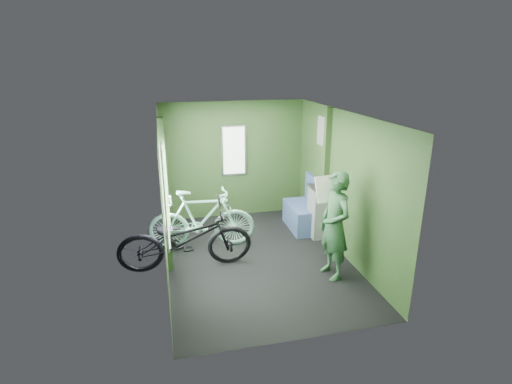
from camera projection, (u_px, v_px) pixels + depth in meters
room at (255, 172)px, 5.97m from camera, size 4.00×4.02×2.31m
bicycle_black at (187, 269)px, 6.07m from camera, size 2.00×0.89×1.16m
bicycle_mint at (203, 248)px, 6.76m from camera, size 1.83×0.81×1.12m
passenger at (335, 226)px, 5.67m from camera, size 0.47×0.71×1.59m
waste_box at (318, 212)px, 7.09m from camera, size 0.28×0.39×0.94m
bench_seat at (304, 214)px, 7.50m from camera, size 0.52×0.93×0.97m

